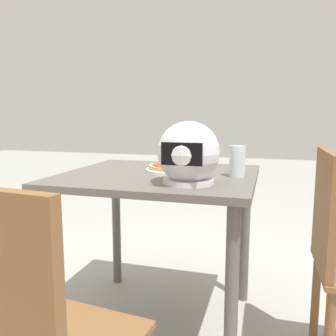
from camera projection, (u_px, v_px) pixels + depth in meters
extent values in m
plane|color=#9E9E99|center=(160.00, 322.00, 1.78)|extent=(14.00, 14.00, 0.00)
cube|color=#5B5651|center=(159.00, 176.00, 1.66)|extent=(0.89, 0.81, 0.03)
cylinder|color=#5B5651|center=(245.00, 237.00, 1.94)|extent=(0.05, 0.05, 0.73)
cylinder|color=#5B5651|center=(116.00, 225.00, 2.15)|extent=(0.05, 0.05, 0.73)
cylinder|color=#5B5651|center=(231.00, 300.00, 1.29)|extent=(0.05, 0.05, 0.73)
cylinder|color=#5B5651|center=(49.00, 273.00, 1.50)|extent=(0.05, 0.05, 0.73)
cylinder|color=white|center=(177.00, 170.00, 1.73)|extent=(0.30, 0.30, 0.01)
cylinder|color=tan|center=(177.00, 167.00, 1.73)|extent=(0.27, 0.27, 0.02)
cylinder|color=red|center=(177.00, 165.00, 1.72)|extent=(0.24, 0.24, 0.00)
sphere|color=#234C1E|center=(186.00, 160.00, 1.80)|extent=(0.03, 0.03, 0.03)
sphere|color=#234C1E|center=(175.00, 161.00, 1.80)|extent=(0.02, 0.02, 0.02)
sphere|color=#234C1E|center=(167.00, 163.00, 1.69)|extent=(0.04, 0.04, 0.04)
cylinder|color=#E0D172|center=(194.00, 161.00, 1.78)|extent=(0.02, 0.02, 0.02)
cylinder|color=#E0D172|center=(165.00, 161.00, 1.77)|extent=(0.02, 0.02, 0.02)
cylinder|color=#E0D172|center=(183.00, 163.00, 1.71)|extent=(0.02, 0.02, 0.02)
cylinder|color=#E0D172|center=(181.00, 163.00, 1.71)|extent=(0.02, 0.02, 0.02)
cylinder|color=#E0D172|center=(183.00, 164.00, 1.68)|extent=(0.02, 0.02, 0.01)
sphere|color=silver|center=(188.00, 153.00, 1.40)|extent=(0.25, 0.25, 0.25)
cylinder|color=silver|center=(188.00, 181.00, 1.42)|extent=(0.20, 0.20, 0.02)
cube|color=black|center=(182.00, 154.00, 1.29)|extent=(0.15, 0.02, 0.08)
cylinder|color=silver|center=(237.00, 161.00, 1.56)|extent=(0.07, 0.07, 0.14)
cube|color=brown|center=(325.00, 209.00, 1.36)|extent=(0.04, 0.38, 0.45)
cylinder|color=brown|center=(315.00, 299.00, 1.59)|extent=(0.04, 0.04, 0.43)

